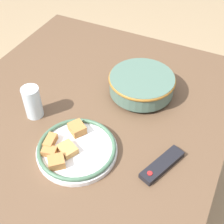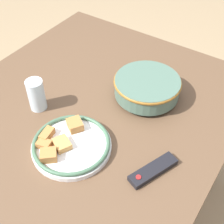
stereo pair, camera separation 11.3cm
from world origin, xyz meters
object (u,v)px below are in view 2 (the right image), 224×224
(noodle_bowl, at_px, (147,87))
(drinking_glass, at_px, (36,95))
(food_plate, at_px, (70,144))
(tv_remote, at_px, (153,170))

(noodle_bowl, xyz_separation_m, drinking_glass, (0.29, -0.31, 0.01))
(food_plate, distance_m, drinking_glass, 0.25)
(noodle_bowl, bearing_deg, tv_remote, 32.87)
(tv_remote, bearing_deg, drinking_glass, 19.34)
(food_plate, bearing_deg, tv_remote, 104.12)
(noodle_bowl, bearing_deg, drinking_glass, -47.71)
(tv_remote, bearing_deg, food_plate, 35.45)
(noodle_bowl, xyz_separation_m, food_plate, (0.37, -0.09, -0.03))
(food_plate, bearing_deg, noodle_bowl, 167.17)
(food_plate, relative_size, tv_remote, 1.53)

